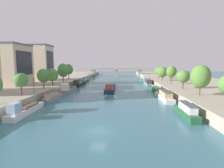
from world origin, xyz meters
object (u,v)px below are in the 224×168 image
moored_boat_left_end (52,96)px  tree_left_end_of_row (52,75)px  tree_right_third (159,71)px  tree_left_by_lamp (43,76)px  moored_boat_left_far (86,80)px  tree_right_far (201,76)px  barge_midriver (110,88)px  moored_boat_right_midway (144,80)px  moored_boat_left_lone (25,110)px  tree_left_far (69,69)px  lamppost_left_bank (34,84)px  moored_boat_right_gap_after (186,111)px  moored_boat_right_downstream (164,95)px  moored_boat_right_lone (155,89)px  moored_boat_left_upstream (68,89)px  tree_left_third (63,70)px  bridge_far (117,71)px  tree_left_midway (21,80)px  tree_right_by_lamp (163,72)px  moored_boat_left_second (79,84)px  tree_right_distant (183,77)px  moored_boat_right_near (148,83)px

moored_boat_left_end → tree_left_end_of_row: 16.98m
tree_right_third → tree_left_by_lamp: bearing=-140.0°
moored_boat_left_far → tree_right_far: bearing=-51.0°
tree_left_end_of_row → barge_midriver: bearing=8.4°
moored_boat_right_midway → moored_boat_left_lone: bearing=-117.6°
moored_boat_left_lone → tree_right_far: tree_right_far is taller
tree_left_far → lamppost_left_bank: tree_left_far is taller
moored_boat_right_midway → tree_left_end_of_row: tree_left_end_of_row is taller
tree_right_far → lamppost_left_bank: size_ratio=1.69×
moored_boat_right_gap_after → moored_boat_left_far: bearing=118.7°
moored_boat_right_downstream → moored_boat_right_lone: 16.44m
moored_boat_left_end → moored_boat_left_upstream: 14.24m
tree_left_third → bridge_far: size_ratio=0.13×
tree_left_third → moored_boat_right_lone: bearing=-9.9°
moored_boat_left_end → moored_boat_right_downstream: (31.53, 2.64, 0.06)m
tree_left_far → tree_right_third: (45.56, 7.89, -0.85)m
barge_midriver → bridge_far: (0.62, 67.82, 3.26)m
tree_left_midway → moored_boat_left_end: bearing=41.8°
tree_right_by_lamp → tree_left_midway: bearing=-139.0°
tree_left_end_of_row → tree_right_by_lamp: tree_right_by_lamp is taller
barge_midriver → moored_boat_left_end: bearing=-129.8°
tree_left_far → tree_left_third: bearing=-85.1°
moored_boat_right_gap_after → bridge_far: 100.46m
moored_boat_left_end → moored_boat_left_upstream: moored_boat_left_upstream is taller
tree_right_by_lamp → tree_right_third: (0.80, 11.15, 0.17)m
tree_right_far → moored_boat_left_lone: bearing=-165.0°
moored_boat_left_second → lamppost_left_bank: size_ratio=3.00×
moored_boat_right_midway → tree_right_far: (6.55, -52.04, 6.09)m
tree_left_by_lamp → tree_right_distant: tree_left_by_lamp is taller
tree_left_third → tree_right_by_lamp: bearing=9.6°
tree_left_midway → tree_right_by_lamp: size_ratio=0.87×
moored_boat_left_end → tree_right_distant: 40.14m
moored_boat_right_near → tree_right_far: bearing=-79.9°
moored_boat_right_lone → tree_right_third: bearing=74.9°
moored_boat_right_near → tree_left_far: (-38.59, 1.07, 6.16)m
barge_midriver → moored_boat_left_second: 19.36m
tree_left_far → tree_right_third: 46.24m
tree_left_by_lamp → tree_left_far: (-1.01, 29.51, 0.95)m
moored_boat_left_far → moored_boat_right_lone: size_ratio=0.79×
moored_boat_left_end → moored_boat_right_near: size_ratio=0.72×
moored_boat_right_near → moored_boat_right_lone: bearing=-89.4°
moored_boat_left_far → bridge_far: size_ratio=0.19×
barge_midriver → tree_right_by_lamp: size_ratio=3.10×
barge_midriver → moored_boat_left_second: size_ratio=1.47×
lamppost_left_bank → moored_boat_right_lone: bearing=30.0°
lamppost_left_bank → bridge_far: lamppost_left_bank is taller
bridge_far → moored_boat_right_lone: bearing=-76.2°
moored_boat_right_midway → tree_right_far: bearing=-82.8°
moored_boat_right_midway → tree_left_by_lamp: (-37.83, -42.41, 5.42)m
moored_boat_left_second → tree_right_distant: bearing=-28.8°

